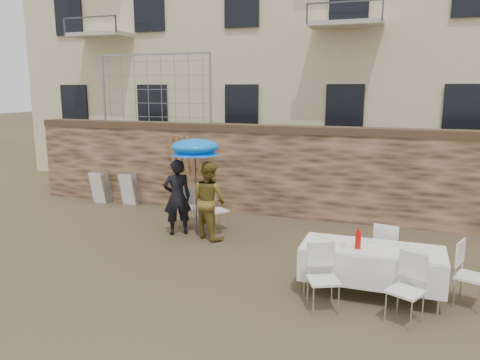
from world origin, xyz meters
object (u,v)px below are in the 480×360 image
(woman_dress, at_px, (209,200))
(table_chair_side, at_px, (472,275))
(table_chair_front_left, at_px, (323,279))
(chair_stack_right, at_px, (132,188))
(chair_stack_left, at_px, (104,186))
(soda_bottle, at_px, (358,240))
(banquet_table, at_px, (372,250))
(table_chair_back, at_px, (387,250))
(table_chair_front_right, at_px, (405,290))
(couple_chair_left, at_px, (189,207))
(man_suit, at_px, (177,197))
(couple_chair_right, at_px, (217,209))
(umbrella, at_px, (195,150))

(woman_dress, distance_m, table_chair_side, 5.13)
(table_chair_front_left, relative_size, chair_stack_right, 1.04)
(chair_stack_left, relative_size, chair_stack_right, 1.00)
(soda_bottle, bearing_deg, banquet_table, 36.87)
(chair_stack_left, bearing_deg, table_chair_back, -20.83)
(table_chair_front_right, distance_m, chair_stack_right, 8.39)
(table_chair_front_right, bearing_deg, couple_chair_left, 172.73)
(table_chair_front_right, relative_size, chair_stack_right, 1.04)
(man_suit, xyz_separation_m, couple_chair_right, (0.70, 0.55, -0.35))
(table_chair_back, distance_m, table_chair_side, 1.39)
(table_chair_front_left, xyz_separation_m, table_chair_back, (0.80, 1.55, 0.00))
(table_chair_back, xyz_separation_m, chair_stack_right, (-6.79, 2.93, -0.02))
(man_suit, bearing_deg, couple_chair_right, -178.92)
(soda_bottle, relative_size, table_chair_side, 0.27)
(chair_stack_right, bearing_deg, couple_chair_right, -24.62)
(table_chair_front_right, xyz_separation_m, chair_stack_left, (-7.99, 4.48, -0.02))
(umbrella, xyz_separation_m, soda_bottle, (3.59, -2.01, -0.96))
(couple_chair_left, xyz_separation_m, chair_stack_left, (-3.30, 1.42, -0.02))
(couple_chair_right, xyz_separation_m, table_chair_side, (4.89, -2.21, 0.00))
(table_chair_back, bearing_deg, man_suit, -1.78)
(man_suit, bearing_deg, table_chair_front_left, 108.03)
(woman_dress, height_order, chair_stack_right, woman_dress)
(chair_stack_left, bearing_deg, couple_chair_left, -23.29)
(table_chair_front_left, xyz_separation_m, chair_stack_left, (-6.89, 4.48, -0.02))
(chair_stack_left, bearing_deg, table_chair_front_left, -33.01)
(umbrella, bearing_deg, woman_dress, -15.95)
(table_chair_front_left, relative_size, table_chair_side, 1.00)
(umbrella, xyz_separation_m, table_chair_side, (5.19, -1.76, -1.38))
(umbrella, bearing_deg, man_suit, -165.96)
(woman_dress, distance_m, banquet_table, 3.87)
(couple_chair_left, distance_m, table_chair_front_left, 4.72)
(table_chair_back, bearing_deg, umbrella, -4.32)
(man_suit, relative_size, couple_chair_right, 1.72)
(woman_dress, distance_m, chair_stack_right, 3.73)
(man_suit, height_order, umbrella, umbrella)
(couple_chair_left, relative_size, table_chair_front_right, 1.00)
(soda_bottle, height_order, table_chair_front_left, soda_bottle)
(umbrella, relative_size, table_chair_front_right, 2.06)
(woman_dress, relative_size, table_chair_side, 1.71)
(umbrella, bearing_deg, table_chair_front_left, -39.22)
(banquet_table, relative_size, table_chair_side, 2.19)
(couple_chair_right, xyz_separation_m, table_chair_front_left, (2.89, -3.06, 0.00))
(chair_stack_left, bearing_deg, couple_chair_right, -19.55)
(woman_dress, relative_size, soda_bottle, 6.32)
(couple_chair_left, bearing_deg, man_suit, 81.95)
(chair_stack_right, bearing_deg, couple_chair_left, -30.63)
(woman_dress, xyz_separation_m, couple_chair_left, (-0.75, 0.55, -0.34))
(table_chair_side, relative_size, chair_stack_right, 1.04)
(table_chair_front_left, bearing_deg, umbrella, 115.97)
(man_suit, xyz_separation_m, chair_stack_left, (-3.30, 1.97, -0.37))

